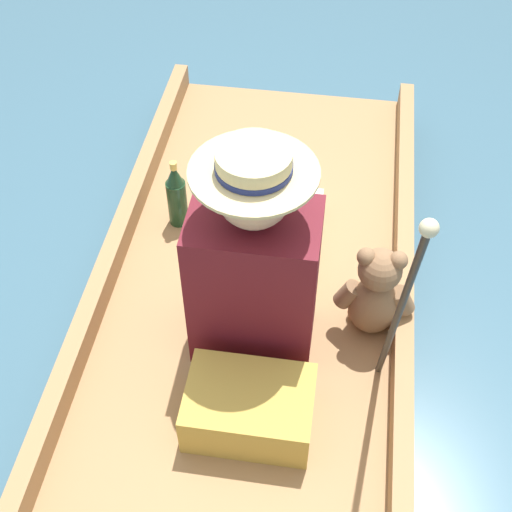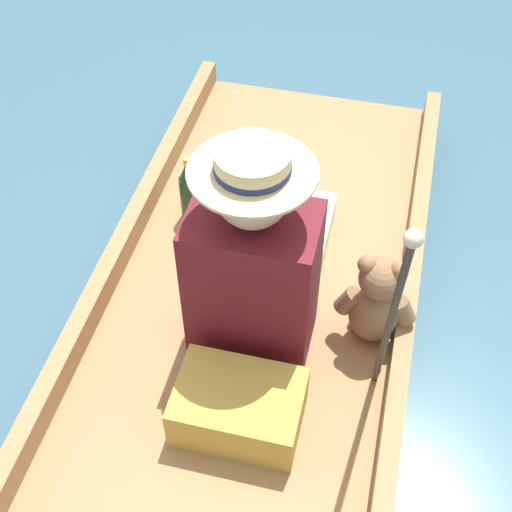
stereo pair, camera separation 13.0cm
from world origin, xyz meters
The scene contains 8 objects.
ground_plane centered at (0.00, 0.00, 0.00)m, with size 16.00×16.00×0.00m, color #385B70.
punt_boat centered at (0.00, 0.00, 0.08)m, with size 1.11×2.61×0.25m.
seat_cushion centered at (0.07, -0.45, 0.23)m, with size 0.38×0.27×0.16m.
seated_person centered at (0.03, -0.04, 0.44)m, with size 0.39×0.83×0.81m.
teddy_bear centered at (0.42, -0.03, 0.32)m, with size 0.27×0.16×0.39m.
wine_glass centered at (-0.26, 0.27, 0.21)m, with size 0.07×0.07×0.10m.
walking_cane centered at (0.46, -0.34, 0.68)m, with size 0.04×0.27×0.93m.
champagne_bottle centered at (-0.34, 0.38, 0.28)m, with size 0.08×0.08×0.30m.
Camera 1 is at (0.25, -1.53, 2.12)m, focal length 50.00 mm.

